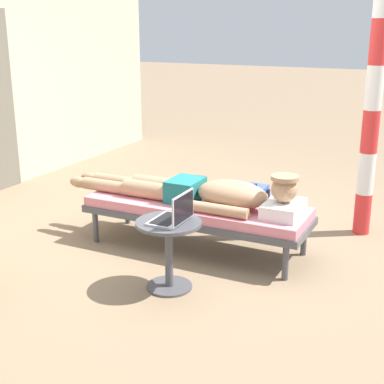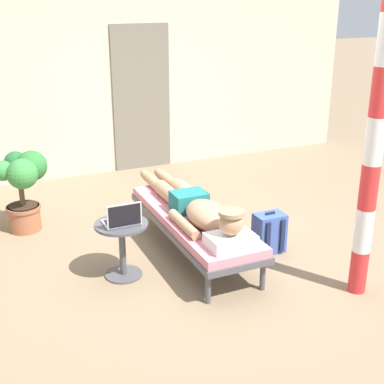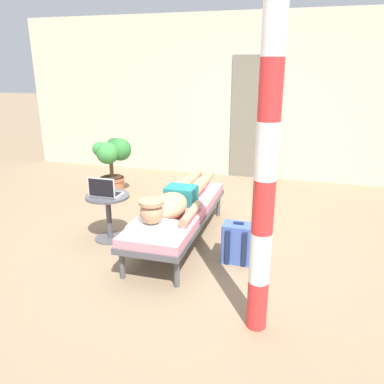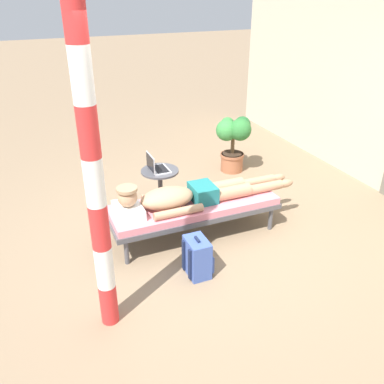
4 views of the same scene
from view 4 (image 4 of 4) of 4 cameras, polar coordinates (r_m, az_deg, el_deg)
ground_plane at (r=4.80m, az=0.97°, el=-6.51°), size 40.00×40.00×0.00m
lounge_chair at (r=4.73m, az=0.28°, el=-2.16°), size 0.63×1.95×0.42m
person_reclining at (r=4.62m, az=-0.75°, el=-0.49°), size 0.53×2.17×0.33m
side_table at (r=5.32m, az=-4.40°, el=1.38°), size 0.48×0.48×0.52m
laptop at (r=5.21m, az=-5.02°, el=3.52°), size 0.31×0.24×0.23m
backpack at (r=4.18m, az=0.76°, el=-8.98°), size 0.30×0.26×0.42m
potted_plant at (r=6.32m, az=5.75°, el=7.37°), size 0.57×0.56×0.87m
porch_post at (r=3.11m, az=-13.30°, el=1.34°), size 0.15×0.15×2.69m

